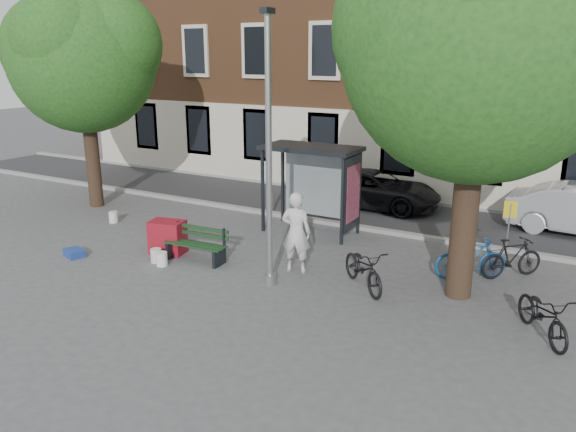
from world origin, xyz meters
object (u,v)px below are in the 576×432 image
(lamppost, at_px, (269,167))
(painter, at_px, (296,232))
(bike_d, at_px, (512,258))
(bike_b, at_px, (471,258))
(bench, at_px, (197,246))
(red_stand, at_px, (168,237))
(bike_c, at_px, (543,315))
(car_dark, at_px, (373,189))
(bike_a, at_px, (364,268))
(notice_sign, at_px, (509,222))
(bus_shelter, at_px, (324,170))

(lamppost, bearing_deg, painter, 81.59)
(lamppost, distance_m, bike_d, 6.25)
(bike_b, bearing_deg, bench, 75.79)
(lamppost, xyz_separation_m, red_stand, (-3.50, 0.46, -2.33))
(bike_c, bearing_deg, car_dark, 96.47)
(bike_a, xyz_separation_m, notice_sign, (2.66, 2.67, 0.79))
(bus_shelter, relative_size, red_stand, 3.17)
(notice_sign, bearing_deg, bike_b, -139.39)
(lamppost, height_order, car_dark, lamppost)
(bench, relative_size, bike_d, 1.05)
(bike_a, relative_size, red_stand, 2.10)
(bench, xyz_separation_m, bike_c, (8.29, -0.07, 0.07))
(lamppost, bearing_deg, bike_d, 33.40)
(bike_d, bearing_deg, bench, 66.11)
(lamppost, height_order, bike_c, lamppost)
(bench, xyz_separation_m, notice_sign, (7.12, 3.11, 0.89))
(painter, xyz_separation_m, bike_a, (1.85, -0.17, -0.52))
(car_dark, bearing_deg, lamppost, -178.74)
(bike_b, bearing_deg, car_dark, 7.98)
(bench, height_order, bike_d, bike_d)
(bike_a, relative_size, bike_b, 1.09)
(lamppost, relative_size, bus_shelter, 2.14)
(bike_c, xyz_separation_m, red_stand, (-9.33, 0.15, -0.02))
(bike_d, height_order, car_dark, car_dark)
(car_dark, distance_m, notice_sign, 6.59)
(bench, height_order, bike_a, bike_a)
(lamppost, distance_m, notice_sign, 6.01)
(painter, xyz_separation_m, red_stand, (-3.65, -0.54, -0.56))
(car_dark, relative_size, notice_sign, 2.56)
(bus_shelter, relative_size, notice_sign, 1.58)
(bus_shelter, xyz_separation_m, car_dark, (0.20, 3.57, -1.28))
(bike_d, xyz_separation_m, car_dark, (-5.26, 4.47, 0.15))
(bus_shelter, xyz_separation_m, bench, (-1.85, -3.72, -1.52))
(bike_b, bearing_deg, painter, 79.43)
(painter, xyz_separation_m, bike_c, (5.69, -0.68, -0.54))
(bench, relative_size, red_stand, 1.91)
(bus_shelter, distance_m, bike_d, 5.71)
(bus_shelter, height_order, bike_c, bus_shelter)
(bike_a, relative_size, bike_c, 1.05)
(bike_c, distance_m, bike_d, 3.05)
(bus_shelter, bearing_deg, bike_b, -18.03)
(bike_d, distance_m, car_dark, 6.90)
(red_stand, distance_m, notice_sign, 8.74)
(painter, distance_m, red_stand, 3.73)
(bus_shelter, distance_m, red_stand, 4.88)
(bench, height_order, bike_c, bike_c)
(bike_b, xyz_separation_m, bike_d, (0.84, 0.60, -0.03))
(bike_b, height_order, red_stand, bike_b)
(notice_sign, bearing_deg, bike_c, -83.47)
(bike_a, distance_m, notice_sign, 3.85)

